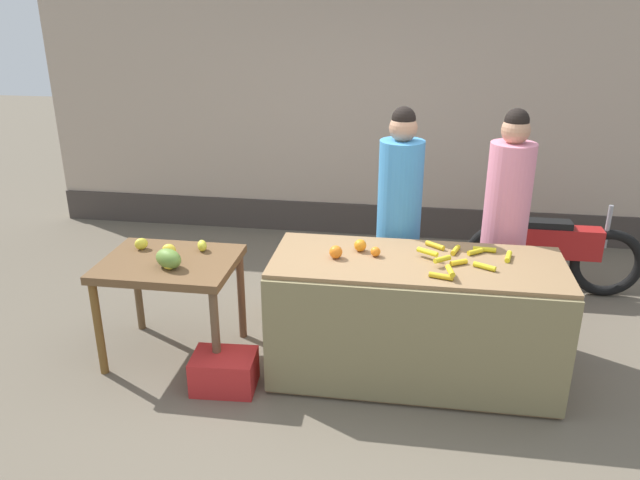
{
  "coord_description": "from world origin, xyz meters",
  "views": [
    {
      "loc": [
        0.38,
        -3.95,
        2.6
      ],
      "look_at": [
        -0.25,
        0.15,
        0.96
      ],
      "focal_mm": 34.83,
      "sensor_mm": 36.0,
      "label": 1
    }
  ],
  "objects_px": {
    "vendor_woman_blue_shirt": "(398,224)",
    "produce_sack": "(289,288)",
    "produce_crate": "(224,372)",
    "vendor_woman_pink_shirt": "(504,228)",
    "parked_motorcycle": "(553,252)"
  },
  "relations": [
    {
      "from": "produce_crate",
      "to": "produce_sack",
      "type": "xyz_separation_m",
      "value": [
        0.24,
        1.15,
        0.11
      ]
    },
    {
      "from": "vendor_woman_pink_shirt",
      "to": "produce_sack",
      "type": "bearing_deg",
      "value": 176.86
    },
    {
      "from": "vendor_woman_pink_shirt",
      "to": "parked_motorcycle",
      "type": "xyz_separation_m",
      "value": [
        0.6,
        0.88,
        -0.53
      ]
    },
    {
      "from": "vendor_woman_blue_shirt",
      "to": "produce_crate",
      "type": "xyz_separation_m",
      "value": [
        -1.15,
        -1.02,
        -0.8
      ]
    },
    {
      "from": "parked_motorcycle",
      "to": "produce_sack",
      "type": "xyz_separation_m",
      "value": [
        -2.31,
        -0.78,
        -0.16
      ]
    },
    {
      "from": "vendor_woman_blue_shirt",
      "to": "produce_crate",
      "type": "relative_size",
      "value": 4.19
    },
    {
      "from": "vendor_woman_blue_shirt",
      "to": "produce_crate",
      "type": "distance_m",
      "value": 1.73
    },
    {
      "from": "vendor_woman_blue_shirt",
      "to": "produce_sack",
      "type": "relative_size",
      "value": 3.82
    },
    {
      "from": "vendor_woman_pink_shirt",
      "to": "produce_sack",
      "type": "xyz_separation_m",
      "value": [
        -1.72,
        0.09,
        -0.69
      ]
    },
    {
      "from": "produce_sack",
      "to": "produce_crate",
      "type": "bearing_deg",
      "value": -101.73
    },
    {
      "from": "produce_crate",
      "to": "produce_sack",
      "type": "distance_m",
      "value": 1.18
    },
    {
      "from": "produce_crate",
      "to": "produce_sack",
      "type": "height_order",
      "value": "produce_sack"
    },
    {
      "from": "parked_motorcycle",
      "to": "produce_crate",
      "type": "bearing_deg",
      "value": -142.86
    },
    {
      "from": "vendor_woman_pink_shirt",
      "to": "vendor_woman_blue_shirt",
      "type": "bearing_deg",
      "value": -177.59
    },
    {
      "from": "vendor_woman_blue_shirt",
      "to": "vendor_woman_pink_shirt",
      "type": "distance_m",
      "value": 0.81
    }
  ]
}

